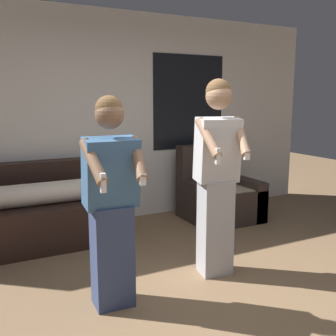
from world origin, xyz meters
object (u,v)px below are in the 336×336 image
couch (38,215)px  person_right (217,175)px  person_left (111,203)px  armchair (218,195)px

couch → person_right: 2.13m
couch → person_right: bearing=-49.3°
couch → person_left: 1.76m
person_left → person_right: person_right is taller
person_right → couch: bearing=130.7°
armchair → person_right: person_right is taller
person_left → person_right: (1.03, 0.12, 0.10)m
couch → armchair: 2.32m
armchair → person_right: bearing=-125.0°
person_left → person_right: bearing=6.6°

